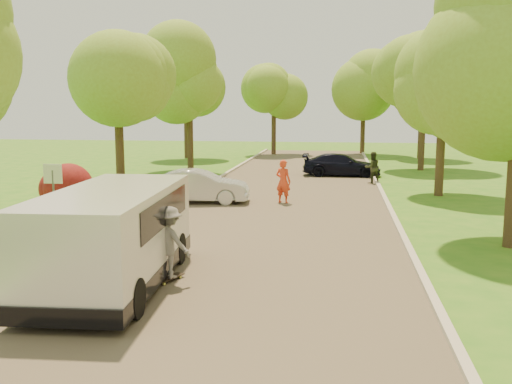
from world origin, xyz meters
The scene contains 21 objects.
ground centered at (0.00, 0.00, 0.00)m, with size 100.00×100.00×0.00m, color #2F6F1A.
road centered at (0.00, 8.00, 0.01)m, with size 8.00×60.00×0.01m, color #4C4438.
curb_left centered at (-4.05, 8.00, 0.06)m, with size 0.18×60.00×0.12m, color #B2AD9E.
curb_right centered at (4.05, 8.00, 0.06)m, with size 0.18×60.00×0.12m, color #B2AD9E.
street_sign centered at (-5.80, 4.00, 1.56)m, with size 0.55×0.06×2.17m.
red_shrub centered at (-6.30, 5.50, 1.10)m, with size 1.70×1.70×1.95m.
tree_l_midb centered at (-6.81, 12.00, 4.59)m, with size 4.30×4.20×6.62m.
tree_l_far centered at (-6.39, 22.00, 5.47)m, with size 4.92×4.80×7.79m.
tree_r_midb centered at (6.60, 14.00, 4.88)m, with size 4.51×4.40×7.01m.
tree_r_far centered at (7.23, 24.00, 5.83)m, with size 5.33×5.20×8.34m.
tree_bg_a centered at (-8.78, 30.00, 5.31)m, with size 5.12×5.00×7.72m.
tree_bg_b centered at (8.22, 32.00, 5.54)m, with size 5.12×5.00×7.95m.
tree_bg_c centered at (-2.79, 34.00, 5.02)m, with size 4.92×4.80×7.33m.
tree_bg_d centered at (4.22, 36.00, 5.31)m, with size 5.12×5.00×7.72m.
minivan centered at (-2.50, 0.24, 1.09)m, with size 2.53×5.69×2.07m.
silver_sedan centered at (-3.30, 10.74, 0.66)m, with size 1.39×3.98×1.31m, color silver.
dark_sedan centered at (2.30, 20.37, 0.61)m, with size 1.71×4.22×1.22m, color black.
longboard centered at (-1.42, 0.64, 0.09)m, with size 0.49×0.83×0.09m.
skateboarder centered at (-1.42, 0.64, 0.89)m, with size 1.01×0.58×1.57m, color slate.
person_striped centered at (0.02, 11.14, 0.86)m, with size 0.63×0.41×1.72m, color red.
person_olive centered at (3.80, 17.51, 0.78)m, with size 0.76×0.59×1.56m, color #2A301C.
Camera 1 is at (2.17, -10.92, 3.79)m, focal length 40.00 mm.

